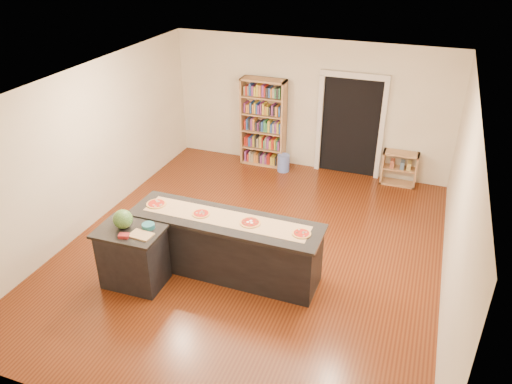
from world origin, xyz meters
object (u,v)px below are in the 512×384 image
(kitchen_island, at_px, (226,246))
(watermelon, at_px, (123,219))
(bookshelf, at_px, (263,123))
(low_shelf, at_px, (399,168))
(side_counter, at_px, (133,256))
(waste_bin, at_px, (283,163))

(kitchen_island, relative_size, watermelon, 10.41)
(bookshelf, height_order, watermelon, bookshelf)
(kitchen_island, xyz_separation_m, low_shelf, (2.18, 3.98, -0.13))
(low_shelf, bearing_deg, watermelon, -126.60)
(bookshelf, xyz_separation_m, low_shelf, (2.97, 0.02, -0.62))
(kitchen_island, bearing_deg, side_counter, -148.54)
(bookshelf, bearing_deg, watermelon, -96.06)
(kitchen_island, relative_size, side_counter, 3.07)
(side_counter, xyz_separation_m, bookshelf, (0.39, 4.67, 0.49))
(kitchen_island, bearing_deg, waste_bin, 94.45)
(bookshelf, relative_size, waste_bin, 5.10)
(low_shelf, distance_m, waste_bin, 2.44)
(low_shelf, distance_m, watermelon, 5.86)
(low_shelf, bearing_deg, side_counter, -125.65)
(side_counter, distance_m, bookshelf, 4.71)
(bookshelf, bearing_deg, waste_bin, -20.80)
(kitchen_island, bearing_deg, watermelon, -151.38)
(waste_bin, xyz_separation_m, watermelon, (-1.04, -4.44, 0.89))
(bookshelf, height_order, low_shelf, bookshelf)
(side_counter, relative_size, watermelon, 3.39)
(bookshelf, bearing_deg, side_counter, -94.78)
(bookshelf, bearing_deg, kitchen_island, -78.64)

